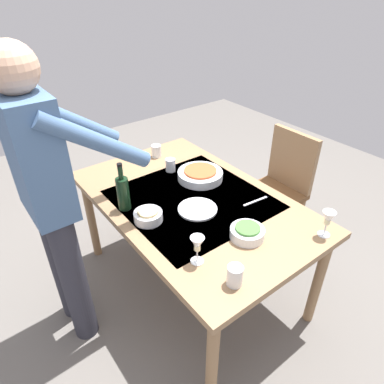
# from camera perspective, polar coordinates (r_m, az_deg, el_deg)

# --- Properties ---
(ground_plane) EXTENTS (6.00, 6.00, 0.00)m
(ground_plane) POSITION_cam_1_polar(r_m,az_deg,el_deg) (2.56, -0.00, -14.81)
(ground_plane) COLOR #66605B
(dining_table) EXTENTS (1.54, 0.97, 0.73)m
(dining_table) POSITION_cam_1_polar(r_m,az_deg,el_deg) (2.12, -0.00, -2.71)
(dining_table) COLOR #93704C
(dining_table) RESTS_ON ground_plane
(chair_near) EXTENTS (0.40, 0.40, 0.91)m
(chair_near) POSITION_cam_1_polar(r_m,az_deg,el_deg) (2.72, 14.71, 1.57)
(chair_near) COLOR brown
(chair_near) RESTS_ON ground_plane
(person_server) EXTENTS (0.42, 0.61, 1.69)m
(person_server) POSITION_cam_1_polar(r_m,az_deg,el_deg) (1.84, -22.59, -0.45)
(person_server) COLOR #2D2D38
(person_server) RESTS_ON ground_plane
(wine_bottle) EXTENTS (0.07, 0.07, 0.30)m
(wine_bottle) POSITION_cam_1_polar(r_m,az_deg,el_deg) (1.98, -11.47, -0.06)
(wine_bottle) COLOR black
(wine_bottle) RESTS_ON dining_table
(wine_glass_left) EXTENTS (0.07, 0.07, 0.15)m
(wine_glass_left) POSITION_cam_1_polar(r_m,az_deg,el_deg) (1.59, 0.89, -8.90)
(wine_glass_left) COLOR white
(wine_glass_left) RESTS_ON dining_table
(wine_glass_right) EXTENTS (0.07, 0.07, 0.15)m
(wine_glass_right) POSITION_cam_1_polar(r_m,az_deg,el_deg) (1.88, 21.77, -4.26)
(wine_glass_right) COLOR white
(wine_glass_right) RESTS_ON dining_table
(water_cup_near_left) EXTENTS (0.07, 0.07, 0.10)m
(water_cup_near_left) POSITION_cam_1_polar(r_m,az_deg,el_deg) (1.55, 7.18, -13.73)
(water_cup_near_left) COLOR silver
(water_cup_near_left) RESTS_ON dining_table
(water_cup_near_right) EXTENTS (0.07, 0.07, 0.09)m
(water_cup_near_right) POSITION_cam_1_polar(r_m,az_deg,el_deg) (2.36, -3.63, 4.53)
(water_cup_near_right) COLOR silver
(water_cup_near_right) RESTS_ON dining_table
(water_cup_far_left) EXTENTS (0.07, 0.07, 0.09)m
(water_cup_far_left) POSITION_cam_1_polar(r_m,az_deg,el_deg) (2.56, -5.99, 6.85)
(water_cup_far_left) COLOR silver
(water_cup_far_left) RESTS_ON dining_table
(serving_bowl_pasta) EXTENTS (0.30, 0.30, 0.07)m
(serving_bowl_pasta) POSITION_cam_1_polar(r_m,az_deg,el_deg) (2.27, 1.38, 2.96)
(serving_bowl_pasta) COLOR silver
(serving_bowl_pasta) RESTS_ON dining_table
(side_bowl_salad) EXTENTS (0.18, 0.18, 0.07)m
(side_bowl_salad) POSITION_cam_1_polar(r_m,az_deg,el_deg) (1.80, 9.23, -6.67)
(side_bowl_salad) COLOR silver
(side_bowl_salad) RESTS_ON dining_table
(side_bowl_bread) EXTENTS (0.16, 0.16, 0.07)m
(side_bowl_bread) POSITION_cam_1_polar(r_m,az_deg,el_deg) (1.90, -7.36, -3.94)
(side_bowl_bread) COLOR silver
(side_bowl_bread) RESTS_ON dining_table
(dinner_plate_near) EXTENTS (0.23, 0.23, 0.01)m
(dinner_plate_near) POSITION_cam_1_polar(r_m,az_deg,el_deg) (1.98, 0.93, -2.86)
(dinner_plate_near) COLOR silver
(dinner_plate_near) RESTS_ON dining_table
(table_fork) EXTENTS (0.03, 0.18, 0.00)m
(table_fork) POSITION_cam_1_polar(r_m,az_deg,el_deg) (2.09, 10.57, -1.52)
(table_fork) COLOR silver
(table_fork) RESTS_ON dining_table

